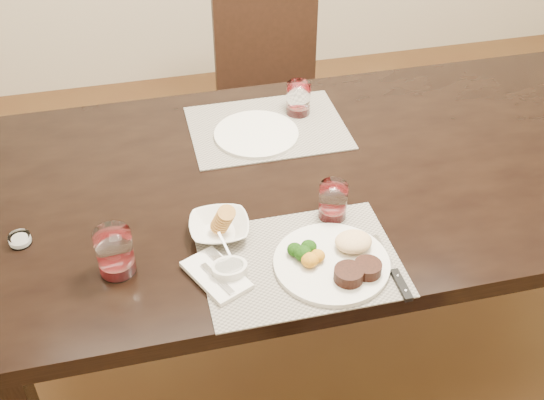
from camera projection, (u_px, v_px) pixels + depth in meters
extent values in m
plane|color=#492917|center=(334.00, 341.00, 2.37)|extent=(4.50, 4.50, 0.00)
cube|color=black|center=(349.00, 174.00, 1.91)|extent=(2.00, 1.00, 0.05)
cube|color=black|center=(42.00, 228.00, 2.30)|extent=(0.08, 0.08, 0.70)
cube|color=black|center=(534.00, 155.00, 2.63)|extent=(0.08, 0.08, 0.70)
cube|color=black|center=(277.00, 109.00, 2.74)|extent=(0.42, 0.42, 0.04)
cube|color=black|center=(243.00, 186.00, 2.71)|extent=(0.04, 0.04, 0.41)
cube|color=black|center=(330.00, 174.00, 2.78)|extent=(0.04, 0.04, 0.41)
cube|color=black|center=(227.00, 137.00, 2.98)|extent=(0.04, 0.04, 0.41)
cube|color=black|center=(306.00, 127.00, 3.05)|extent=(0.04, 0.04, 0.41)
cube|color=black|center=(266.00, 32.00, 2.73)|extent=(0.42, 0.04, 0.45)
cube|color=gray|center=(300.00, 262.00, 1.60)|extent=(0.46, 0.34, 0.00)
cube|color=gray|center=(267.00, 128.00, 2.04)|extent=(0.46, 0.34, 0.00)
cylinder|color=silver|center=(332.00, 263.00, 1.58)|extent=(0.27, 0.27, 0.01)
cylinder|color=black|center=(349.00, 274.00, 1.53)|extent=(0.07, 0.07, 0.03)
cylinder|color=black|center=(368.00, 268.00, 1.54)|extent=(0.06, 0.06, 0.03)
ellipsoid|color=#DFBA86|center=(353.00, 242.00, 1.60)|extent=(0.09, 0.08, 0.04)
ellipsoid|color=#19440D|center=(303.00, 253.00, 1.58)|extent=(0.04, 0.04, 0.03)
ellipsoid|color=orange|center=(310.00, 260.00, 1.56)|extent=(0.04, 0.04, 0.03)
cube|color=white|center=(216.00, 275.00, 1.55)|extent=(0.15, 0.19, 0.01)
cube|color=white|center=(217.00, 279.00, 1.53)|extent=(0.06, 0.11, 0.00)
cube|color=white|center=(214.00, 255.00, 1.59)|extent=(0.04, 0.05, 0.00)
cube|color=white|center=(384.00, 254.00, 1.61)|extent=(0.02, 0.13, 0.00)
cube|color=black|center=(401.00, 285.00, 1.53)|extent=(0.02, 0.09, 0.01)
imported|color=silver|center=(219.00, 228.00, 1.66)|extent=(0.16, 0.16, 0.04)
cylinder|color=#A26C32|center=(219.00, 220.00, 1.65)|extent=(0.04, 0.05, 0.04)
cylinder|color=silver|center=(230.00, 270.00, 1.55)|extent=(0.08, 0.08, 0.03)
cylinder|color=#0D3C10|center=(229.00, 267.00, 1.54)|extent=(0.07, 0.07, 0.01)
cube|color=white|center=(225.00, 245.00, 1.57)|extent=(0.01, 0.05, 0.04)
cylinder|color=white|center=(333.00, 201.00, 1.69)|extent=(0.07, 0.07, 0.10)
cylinder|color=#3C0507|center=(332.00, 212.00, 1.72)|extent=(0.06, 0.06, 0.02)
cylinder|color=silver|center=(256.00, 134.00, 2.00)|extent=(0.25, 0.25, 0.01)
cylinder|color=white|center=(298.00, 98.00, 2.07)|extent=(0.07, 0.07, 0.10)
cylinder|color=#3C0507|center=(298.00, 109.00, 2.10)|extent=(0.06, 0.06, 0.02)
cylinder|color=white|center=(115.00, 252.00, 1.54)|extent=(0.08, 0.08, 0.12)
cylinder|color=#3C0507|center=(118.00, 266.00, 1.57)|extent=(0.07, 0.07, 0.03)
cylinder|color=white|center=(20.00, 240.00, 1.64)|extent=(0.05, 0.05, 0.02)
cylinder|color=white|center=(20.00, 241.00, 1.65)|extent=(0.04, 0.04, 0.01)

